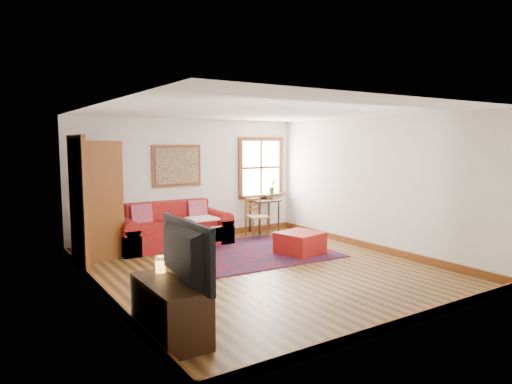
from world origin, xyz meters
TOP-DOWN VIEW (x-y plane):
  - ground at (0.00, 0.00)m, footprint 5.50×5.50m
  - room_envelope at (0.00, 0.02)m, footprint 5.04×5.54m
  - window at (1.78, 2.70)m, footprint 1.18×0.20m
  - doorway at (-2.21, 1.78)m, footprint 0.89×1.08m
  - framed_artwork at (-0.30, 2.71)m, footprint 1.05×0.07m
  - persian_rug at (0.35, 1.06)m, footprint 3.00×2.45m
  - red_leather_sofa at (-0.57, 2.32)m, footprint 2.20×0.91m
  - red_ottoman at (1.11, 0.47)m, footprint 0.83×0.83m
  - side_table at (1.71, 2.52)m, footprint 0.62×0.46m
  - ladder_back_chair at (1.29, 2.24)m, footprint 0.45×0.43m
  - media_cabinet at (-2.24, -1.60)m, footprint 0.49×1.09m
  - television at (-2.22, -1.74)m, footprint 0.15×1.13m
  - candle_hurricane at (-2.19, -1.22)m, footprint 0.12×0.12m

SIDE VIEW (x-z plane):
  - ground at x=0.00m, z-range 0.00..0.00m
  - persian_rug at x=0.35m, z-range 0.00..0.02m
  - red_ottoman at x=1.11m, z-range 0.00..0.40m
  - red_leather_sofa at x=-0.57m, z-range -0.14..0.72m
  - media_cabinet at x=-2.24m, z-range 0.00..0.60m
  - ladder_back_chair at x=1.29m, z-range 0.03..0.92m
  - side_table at x=1.71m, z-range 0.24..0.98m
  - candle_hurricane at x=-2.19m, z-range 0.59..0.77m
  - television at x=-2.22m, z-range 0.60..1.25m
  - doorway at x=-2.21m, z-range 0.00..2.14m
  - window at x=1.78m, z-range 0.62..2.00m
  - framed_artwork at x=-0.30m, z-range 1.13..1.98m
  - room_envelope at x=0.00m, z-range 0.39..2.91m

